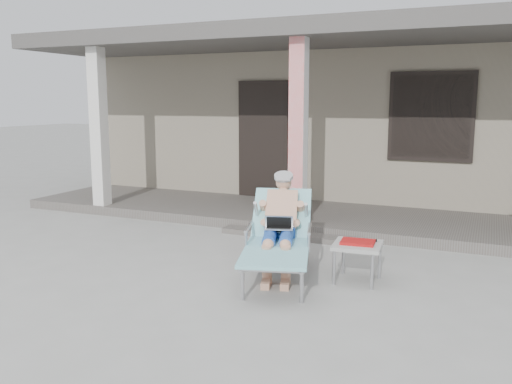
% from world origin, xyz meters
% --- Properties ---
extents(ground, '(60.00, 60.00, 0.00)m').
position_xyz_m(ground, '(0.00, 0.00, 0.00)').
color(ground, '#9E9E99').
rests_on(ground, ground).
extents(house, '(10.40, 5.40, 3.30)m').
position_xyz_m(house, '(0.00, 6.50, 1.67)').
color(house, gray).
rests_on(house, ground).
extents(porch_deck, '(10.00, 2.00, 0.15)m').
position_xyz_m(porch_deck, '(0.00, 3.00, 0.07)').
color(porch_deck, '#605B56').
rests_on(porch_deck, ground).
extents(porch_overhang, '(10.00, 2.30, 2.85)m').
position_xyz_m(porch_overhang, '(0.00, 2.95, 2.79)').
color(porch_overhang, silver).
rests_on(porch_overhang, porch_deck).
extents(porch_step, '(2.00, 0.30, 0.07)m').
position_xyz_m(porch_step, '(0.00, 1.85, 0.04)').
color(porch_step, '#605B56').
rests_on(porch_step, ground).
extents(lounger, '(1.12, 1.83, 1.15)m').
position_xyz_m(lounger, '(0.43, 0.30, 0.71)').
color(lounger, '#B7B7BC').
rests_on(lounger, ground).
extents(side_table, '(0.54, 0.54, 0.45)m').
position_xyz_m(side_table, '(1.28, 0.40, 0.38)').
color(side_table, '#A4A49F').
rests_on(side_table, ground).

